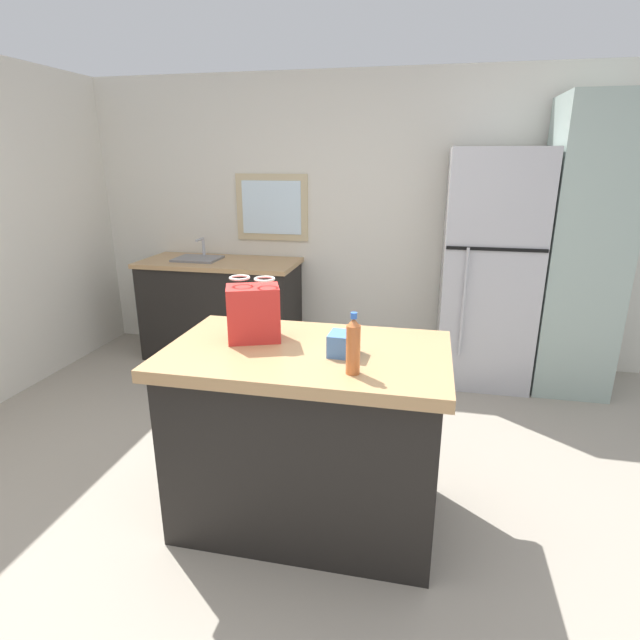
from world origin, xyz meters
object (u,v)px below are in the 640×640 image
object	(u,v)px
kitchen_island	(307,435)
tall_cabinet	(581,250)
small_box	(344,344)
shopping_bag	(253,313)
bottle	(353,346)
refrigerator	(488,270)

from	to	relation	value
kitchen_island	tall_cabinet	bearing A→B (deg)	50.22
small_box	shopping_bag	bearing A→B (deg)	166.87
tall_cabinet	shopping_bag	bearing A→B (deg)	-135.27
tall_cabinet	small_box	distance (m)	2.56
kitchen_island	bottle	distance (m)	0.68
refrigerator	small_box	bearing A→B (deg)	-112.11
refrigerator	tall_cabinet	bearing A→B (deg)	0.02
bottle	tall_cabinet	bearing A→B (deg)	57.65
refrigerator	bottle	size ratio (longest dim) A/B	7.05
kitchen_island	bottle	size ratio (longest dim) A/B	5.03
kitchen_island	refrigerator	world-z (taller)	refrigerator
refrigerator	bottle	world-z (taller)	refrigerator
kitchen_island	shopping_bag	bearing A→B (deg)	165.57
tall_cabinet	small_box	bearing A→B (deg)	-126.10
kitchen_island	bottle	xyz separation A→B (m)	(0.25, -0.23, 0.58)
shopping_bag	bottle	xyz separation A→B (m)	(0.54, -0.31, -0.02)
shopping_bag	refrigerator	bearing A→B (deg)	56.24
kitchen_island	refrigerator	xyz separation A→B (m)	(1.02, 2.03, 0.47)
shopping_bag	tall_cabinet	bearing A→B (deg)	44.73
tall_cabinet	shopping_bag	size ratio (longest dim) A/B	7.05
small_box	tall_cabinet	bearing A→B (deg)	53.90
kitchen_island	tall_cabinet	distance (m)	2.71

